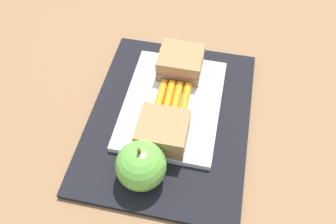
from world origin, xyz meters
TOP-DOWN VIEW (x-y plane):
  - ground_plane at (0.00, 0.00)m, footprint 2.40×2.40m
  - lunchbag_mat at (0.00, 0.00)m, footprint 0.36×0.28m
  - food_tray at (-0.03, 0.00)m, footprint 0.23×0.17m
  - sandwich_half_left at (-0.10, 0.00)m, footprint 0.07×0.08m
  - sandwich_half_right at (0.05, 0.00)m, footprint 0.07×0.08m
  - carrot_sticks_bundle at (-0.03, 0.00)m, footprint 0.08×0.06m
  - apple at (0.12, -0.02)m, footprint 0.08×0.08m

SIDE VIEW (x-z plane):
  - ground_plane at x=0.00m, z-range 0.00..0.00m
  - lunchbag_mat at x=0.00m, z-range 0.00..0.01m
  - food_tray at x=-0.03m, z-range 0.01..0.02m
  - carrot_sticks_bundle at x=-0.03m, z-range 0.02..0.04m
  - sandwich_half_left at x=-0.10m, z-range 0.02..0.07m
  - sandwich_half_right at x=0.05m, z-range 0.02..0.07m
  - apple at x=0.12m, z-range 0.00..0.09m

